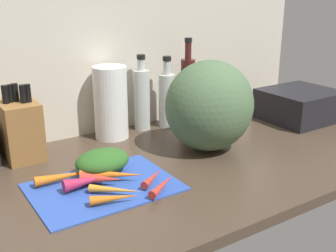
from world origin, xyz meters
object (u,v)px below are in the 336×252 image
carrot_6 (153,177)px  carrot_8 (162,185)px  carrot_2 (87,181)px  bottle_0 (142,98)px  knife_block (20,129)px  winter_squash (209,106)px  carrot_7 (90,180)px  bottle_2 (188,89)px  carrot_4 (114,198)px  bottle_1 (167,98)px  carrot_5 (101,179)px  carrot_0 (115,190)px  cutting_board (104,186)px  carrot_1 (66,176)px  paper_towel_roll (111,103)px  dish_rack (300,105)px  carrot_3 (112,175)px

carrot_6 → carrot_8: same height
carrot_2 → bottle_0: bearing=43.4°
knife_block → winter_squash: bearing=-25.8°
carrot_7 → bottle_2: (53.68, 30.04, 11.52)cm
carrot_4 → bottle_1: bearing=45.0°
carrot_5 → bottle_2: 61.30cm
carrot_7 → carrot_0: bearing=-68.5°
cutting_board → carrot_7: 4.04cm
carrot_2 → winter_squash: bearing=7.1°
carrot_1 → bottle_0: bearing=35.1°
carrot_2 → carrot_6: size_ratio=1.13×
paper_towel_roll → bottle_0: 13.87cm
carrot_6 → bottle_1: bearing=52.5°
carrot_4 → bottle_1: size_ratio=0.45×
carrot_5 → carrot_1: bearing=134.2°
carrot_7 → bottle_2: size_ratio=0.34×
paper_towel_roll → dish_rack: bearing=-17.1°
knife_block → paper_towel_roll: paper_towel_roll is taller
carrot_4 → carrot_5: 10.91cm
carrot_7 → carrot_8: (14.84, -12.95, -0.23)cm
knife_block → bottle_0: size_ratio=0.84×
carrot_0 → bottle_2: bottle_2 is taller
bottle_2 → bottle_0: bearing=167.2°
carrot_2 → bottle_1: bottle_1 is taller
cutting_board → carrot_6: (12.30, -5.34, 1.52)cm
carrot_3 → carrot_7: 6.07cm
carrot_7 → winter_squash: 46.05cm
carrot_2 → dish_rack: size_ratio=0.45×
carrot_2 → dish_rack: bearing=6.4°
cutting_board → carrot_7: bearing=140.5°
carrot_4 → carrot_8: bearing=-1.6°
paper_towel_roll → bottle_1: (23.22, -0.24, -1.82)cm
carrot_8 → winter_squash: 36.44cm
cutting_board → bottle_0: bottle_0 is taller
bottle_1 → carrot_7: bearing=-145.0°
carrot_0 → carrot_8: bearing=-21.5°
winter_squash → cutting_board: bearing=-170.4°
cutting_board → carrot_6: bearing=-23.5°
carrot_3 → paper_towel_roll: 38.02cm
carrot_5 → dish_rack: size_ratio=0.40×
winter_squash → bottle_1: (1.26, 27.07, -3.81)cm
cutting_board → knife_block: (-12.34, 32.92, 9.02)cm
carrot_6 → paper_towel_roll: (7.00, 39.61, 10.83)cm
carrot_1 → knife_block: (-4.81, 24.93, 7.23)cm
bottle_1 → carrot_0: bearing=-136.3°
cutting_board → bottle_2: 61.73cm
dish_rack → bottle_0: bearing=157.4°
knife_block → bottle_2: bottle_2 is taller
carrot_6 → knife_block: knife_block is taller
carrot_1 → paper_towel_roll: size_ratio=0.65×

